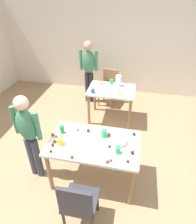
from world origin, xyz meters
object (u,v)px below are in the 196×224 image
(mixing_bowl, at_px, (119,141))
(chair_far_table, at_px, (109,85))
(pitcher_far, at_px, (118,81))
(dining_table_near, at_px, (94,148))
(person_girl_near, at_px, (28,133))
(soda_can, at_px, (62,129))
(person_adult_far, at_px, (89,67))
(chair_near_table, at_px, (79,203))
(dining_table_far, at_px, (111,94))

(mixing_bowl, bearing_deg, chair_far_table, 102.36)
(pitcher_far, bearing_deg, dining_table_near, -93.53)
(dining_table_near, bearing_deg, person_girl_near, -173.96)
(dining_table_near, distance_m, person_girl_near, 0.94)
(dining_table_near, relative_size, soda_can, 10.40)
(soda_can, bearing_deg, person_adult_far, 94.29)
(chair_near_table, height_order, soda_can, soda_can)
(chair_far_table, xyz_separation_m, pitcher_far, (0.28, -0.52, 0.37))
(dining_table_near, xyz_separation_m, chair_far_table, (-0.16, 2.39, -0.15))
(person_girl_near, xyz_separation_m, pitcher_far, (1.03, 1.97, 0.02))
(person_girl_near, bearing_deg, mixing_bowl, 6.80)
(dining_table_far, distance_m, chair_far_table, 0.74)
(pitcher_far, bearing_deg, person_adult_far, 146.84)
(dining_table_far, height_order, person_adult_far, person_adult_far)
(mixing_bowl, bearing_deg, dining_table_far, 102.15)
(chair_near_table, xyz_separation_m, person_adult_far, (-0.66, 3.14, 0.43))
(mixing_bowl, bearing_deg, person_girl_near, -173.20)
(chair_near_table, bearing_deg, soda_can, 119.53)
(dining_table_near, bearing_deg, pitcher_far, 86.47)
(person_adult_far, bearing_deg, person_girl_near, -95.73)
(mixing_bowl, height_order, soda_can, soda_can)
(person_girl_near, distance_m, mixing_bowl, 1.28)
(dining_table_far, xyz_separation_m, soda_can, (-0.50, -1.57, 0.18))
(chair_near_table, xyz_separation_m, soda_can, (-0.49, 0.87, 0.31))
(dining_table_far, xyz_separation_m, person_adult_far, (-0.67, 0.70, 0.30))
(dining_table_far, bearing_deg, chair_near_table, -90.12)
(mixing_bowl, bearing_deg, pitcher_far, 97.41)
(mixing_bowl, height_order, pitcher_far, pitcher_far)
(mixing_bowl, bearing_deg, person_adult_far, 113.63)
(dining_table_near, bearing_deg, chair_near_table, -90.38)
(pitcher_far, bearing_deg, person_girl_near, -117.65)
(chair_near_table, height_order, person_adult_far, person_adult_far)
(person_girl_near, height_order, person_adult_far, person_adult_far)
(person_adult_far, bearing_deg, dining_table_far, -46.25)
(person_adult_far, relative_size, mixing_bowl, 8.33)
(dining_table_far, distance_m, mixing_bowl, 1.67)
(dining_table_near, xyz_separation_m, dining_table_far, (0.00, 1.68, -0.02))
(chair_near_table, bearing_deg, person_girl_near, 144.06)
(soda_can, distance_m, pitcher_far, 1.86)
(pitcher_far, bearing_deg, dining_table_far, -121.81)
(dining_table_near, bearing_deg, dining_table_far, 90.00)
(pitcher_far, bearing_deg, chair_near_table, -92.62)
(chair_far_table, height_order, person_girl_near, person_girl_near)
(dining_table_far, relative_size, soda_can, 8.05)
(chair_far_table, relative_size, person_adult_far, 0.56)
(dining_table_near, height_order, person_adult_far, person_adult_far)
(dining_table_near, height_order, chair_far_table, chair_far_table)
(chair_near_table, bearing_deg, mixing_bowl, 66.29)
(person_adult_far, xyz_separation_m, pitcher_far, (0.78, -0.51, -0.06))
(soda_can, relative_size, pitcher_far, 0.51)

